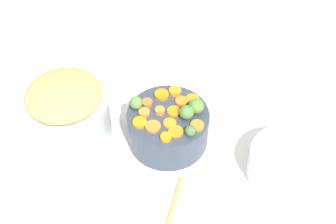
# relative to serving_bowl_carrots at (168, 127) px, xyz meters

# --- Properties ---
(tabletop) EXTENTS (2.40, 2.40, 0.02)m
(tabletop) POSITION_rel_serving_bowl_carrots_xyz_m (0.02, 0.02, -0.06)
(tabletop) COLOR white
(tabletop) RESTS_ON ground
(serving_bowl_carrots) EXTENTS (0.22, 0.22, 0.10)m
(serving_bowl_carrots) POSITION_rel_serving_bowl_carrots_xyz_m (0.00, 0.00, 0.00)
(serving_bowl_carrots) COLOR #333D4E
(serving_bowl_carrots) RESTS_ON tabletop
(metal_pot) EXTENTS (0.22, 0.22, 0.14)m
(metal_pot) POSITION_rel_serving_bowl_carrots_xyz_m (0.26, -0.06, 0.02)
(metal_pot) COLOR #B6BEC4
(metal_pot) RESTS_ON tabletop
(stuffing_mound) EXTENTS (0.20, 0.20, 0.06)m
(stuffing_mound) POSITION_rel_serving_bowl_carrots_xyz_m (0.26, -0.06, 0.12)
(stuffing_mound) COLOR tan
(stuffing_mound) RESTS_ON metal_pot
(carrot_slice_0) EXTENTS (0.04, 0.04, 0.01)m
(carrot_slice_0) POSITION_rel_serving_bowl_carrots_xyz_m (-0.03, -0.08, 0.06)
(carrot_slice_0) COLOR orange
(carrot_slice_0) RESTS_ON serving_bowl_carrots
(carrot_slice_1) EXTENTS (0.05, 0.05, 0.01)m
(carrot_slice_1) POSITION_rel_serving_bowl_carrots_xyz_m (-0.02, -0.01, 0.05)
(carrot_slice_1) COLOR orange
(carrot_slice_1) RESTS_ON serving_bowl_carrots
(carrot_slice_2) EXTENTS (0.04, 0.04, 0.01)m
(carrot_slice_2) POSITION_rel_serving_bowl_carrots_xyz_m (0.05, -0.05, 0.06)
(carrot_slice_2) COLOR orange
(carrot_slice_2) RESTS_ON serving_bowl_carrots
(carrot_slice_3) EXTENTS (0.05, 0.05, 0.01)m
(carrot_slice_3) POSITION_rel_serving_bowl_carrots_xyz_m (-0.07, -0.04, 0.05)
(carrot_slice_3) COLOR orange
(carrot_slice_3) RESTS_ON serving_bowl_carrots
(carrot_slice_4) EXTENTS (0.05, 0.05, 0.01)m
(carrot_slice_4) POSITION_rel_serving_bowl_carrots_xyz_m (-0.01, 0.06, 0.05)
(carrot_slice_4) COLOR orange
(carrot_slice_4) RESTS_ON serving_bowl_carrots
(carrot_slice_5) EXTENTS (0.04, 0.04, 0.01)m
(carrot_slice_5) POSITION_rel_serving_bowl_carrots_xyz_m (-0.04, -0.04, 0.06)
(carrot_slice_5) COLOR orange
(carrot_slice_5) RESTS_ON serving_bowl_carrots
(carrot_slice_6) EXTENTS (0.03, 0.03, 0.01)m
(carrot_slice_6) POSITION_rel_serving_bowl_carrots_xyz_m (0.02, -0.01, 0.06)
(carrot_slice_6) COLOR orange
(carrot_slice_6) RESTS_ON serving_bowl_carrots
(carrot_slice_7) EXTENTS (0.05, 0.05, 0.01)m
(carrot_slice_7) POSITION_rel_serving_bowl_carrots_xyz_m (-0.07, 0.06, 0.06)
(carrot_slice_7) COLOR orange
(carrot_slice_7) RESTS_ON serving_bowl_carrots
(carrot_slice_8) EXTENTS (0.04, 0.04, 0.01)m
(carrot_slice_8) POSITION_rel_serving_bowl_carrots_xyz_m (0.02, 0.08, 0.06)
(carrot_slice_8) COLOR orange
(carrot_slice_8) RESTS_ON serving_bowl_carrots
(carrot_slice_9) EXTENTS (0.04, 0.04, 0.01)m
(carrot_slice_9) POSITION_rel_serving_bowl_carrots_xyz_m (0.05, 0.04, 0.06)
(carrot_slice_9) COLOR orange
(carrot_slice_9) RESTS_ON serving_bowl_carrots
(carrot_slice_10) EXTENTS (0.05, 0.05, 0.01)m
(carrot_slice_10) POSITION_rel_serving_bowl_carrots_xyz_m (0.08, 0.02, 0.06)
(carrot_slice_10) COLOR orange
(carrot_slice_10) RESTS_ON serving_bowl_carrots
(carrot_slice_11) EXTENTS (0.04, 0.04, 0.01)m
(carrot_slice_11) POSITION_rel_serving_bowl_carrots_xyz_m (0.00, -0.07, 0.06)
(carrot_slice_11) COLOR orange
(carrot_slice_11) RESTS_ON serving_bowl_carrots
(carrot_slice_12) EXTENTS (0.05, 0.05, 0.01)m
(carrot_slice_12) POSITION_rel_serving_bowl_carrots_xyz_m (0.00, 0.03, 0.05)
(carrot_slice_12) COLOR orange
(carrot_slice_12) RESTS_ON serving_bowl_carrots
(carrot_slice_13) EXTENTS (0.04, 0.04, 0.01)m
(carrot_slice_13) POSITION_rel_serving_bowl_carrots_xyz_m (0.06, -0.01, 0.06)
(carrot_slice_13) COLOR orange
(carrot_slice_13) RESTS_ON serving_bowl_carrots
(brussels_sprout_0) EXTENTS (0.03, 0.03, 0.03)m
(brussels_sprout_0) POSITION_rel_serving_bowl_carrots_xyz_m (-0.04, 0.08, 0.07)
(brussels_sprout_0) COLOR #476E36
(brussels_sprout_0) RESTS_ON serving_bowl_carrots
(brussels_sprout_1) EXTENTS (0.04, 0.04, 0.04)m
(brussels_sprout_1) POSITION_rel_serving_bowl_carrots_xyz_m (-0.05, 0.02, 0.07)
(brussels_sprout_1) COLOR #4B7F3E
(brussels_sprout_1) RESTS_ON serving_bowl_carrots
(brussels_sprout_2) EXTENTS (0.04, 0.04, 0.04)m
(brussels_sprout_2) POSITION_rel_serving_bowl_carrots_xyz_m (-0.07, 0.00, 0.07)
(brussels_sprout_2) COLOR #568137
(brussels_sprout_2) RESTS_ON serving_bowl_carrots
(brussels_sprout_3) EXTENTS (0.04, 0.04, 0.04)m
(brussels_sprout_3) POSITION_rel_serving_bowl_carrots_xyz_m (0.08, -0.04, 0.07)
(brussels_sprout_3) COLOR #5A8441
(brussels_sprout_3) RESTS_ON serving_bowl_carrots
(casserole_dish) EXTENTS (0.20, 0.20, 0.08)m
(casserole_dish) POSITION_rel_serving_bowl_carrots_xyz_m (-0.28, 0.17, -0.01)
(casserole_dish) COLOR white
(casserole_dish) RESTS_ON tabletop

